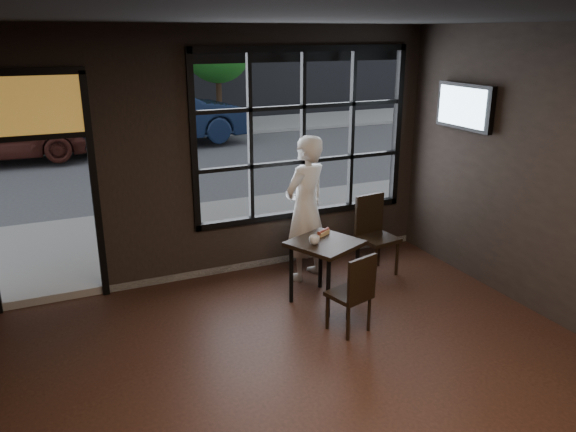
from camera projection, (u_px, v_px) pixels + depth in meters
name	position (u px, v px, depth m)	size (l,w,h in m)	color
ceiling	(373.00, 13.00, 3.53)	(6.00, 7.00, 0.02)	black
window_frame	(303.00, 134.00, 7.48)	(3.06, 0.12, 2.28)	black
stained_transom	(26.00, 105.00, 6.02)	(1.20, 0.06, 0.70)	orange
street_asphalt	(83.00, 105.00, 25.35)	(60.00, 41.00, 0.04)	#545456
cafe_table	(324.00, 272.00, 6.67)	(0.71, 0.71, 0.77)	black
chair_near	(349.00, 292.00, 6.00)	(0.39, 0.39, 0.90)	black
chair_window	(378.00, 236.00, 7.42)	(0.46, 0.46, 1.05)	black
man	(305.00, 208.00, 7.19)	(0.69, 0.45, 1.89)	silver
hotdog	(323.00, 233.00, 6.75)	(0.20, 0.08, 0.06)	tan
cup	(314.00, 240.00, 6.46)	(0.12, 0.12, 0.10)	silver
tv	(465.00, 106.00, 7.06)	(0.11, 0.98, 0.57)	black
navy_car	(160.00, 115.00, 15.53)	(1.71, 4.90, 1.61)	black
tree_right	(217.00, 49.00, 17.71)	(2.16, 2.16, 3.69)	#332114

